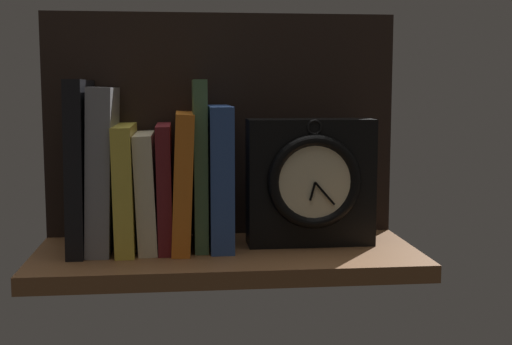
{
  "coord_description": "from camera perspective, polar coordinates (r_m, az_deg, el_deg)",
  "views": [
    {
      "loc": [
        -6.84,
        -101.93,
        24.29
      ],
      "look_at": [
        4.79,
        3.23,
        11.33
      ],
      "focal_mm": 48.28,
      "sensor_mm": 36.0,
      "label": 1
    }
  ],
  "objects": [
    {
      "name": "book_green_romantic",
      "position": [
        1.06,
        -4.67,
        0.72
      ],
      "size": [
        2.03,
        12.86,
        25.57
      ],
      "primitive_type": "cube",
      "rotation": [
        0.0,
        0.0,
        0.0
      ],
      "color": "#476B44",
      "rests_on": "ground_plane"
    },
    {
      "name": "book_yellow_seinlanguage",
      "position": [
        1.07,
        -10.68,
        -1.17
      ],
      "size": [
        3.06,
        16.71,
        18.84
      ],
      "primitive_type": "cube",
      "rotation": [
        0.0,
        -0.01,
        0.0
      ],
      "color": "gold",
      "rests_on": "ground_plane"
    },
    {
      "name": "framed_clock",
      "position": [
        1.07,
        4.55,
        -0.78
      ],
      "size": [
        19.6,
        7.73,
        19.7
      ],
      "color": "black",
      "rests_on": "ground_plane"
    },
    {
      "name": "ground_plane",
      "position": [
        1.05,
        -2.42,
        -7.06
      ],
      "size": [
        57.58,
        25.58,
        2.5
      ],
      "primitive_type": "cube",
      "color": "brown"
    },
    {
      "name": "book_maroon_dawkins",
      "position": [
        1.06,
        -7.55,
        -1.12
      ],
      "size": [
        2.33,
        14.87,
        18.87
      ],
      "primitive_type": "cube",
      "rotation": [
        0.0,
        -0.01,
        0.0
      ],
      "color": "maroon",
      "rests_on": "ground_plane"
    },
    {
      "name": "book_cream_twain",
      "position": [
        1.06,
        -9.02,
        -1.49
      ],
      "size": [
        3.42,
        14.74,
        17.63
      ],
      "primitive_type": "cube",
      "rotation": [
        0.0,
        -0.04,
        0.0
      ],
      "color": "beige",
      "rests_on": "ground_plane"
    },
    {
      "name": "book_gray_chess",
      "position": [
        1.06,
        -12.55,
        0.32
      ],
      "size": [
        4.26,
        15.43,
        24.57
      ],
      "primitive_type": "cube",
      "rotation": [
        0.0,
        0.03,
        0.0
      ],
      "color": "gray",
      "rests_on": "ground_plane"
    },
    {
      "name": "book_blue_modern",
      "position": [
        1.06,
        -3.02,
        -0.31
      ],
      "size": [
        3.56,
        14.85,
        21.66
      ],
      "primitive_type": "cube",
      "rotation": [
        0.0,
        -0.0,
        0.0
      ],
      "color": "#2D4C8E",
      "rests_on": "ground_plane"
    },
    {
      "name": "book_black_skeptic",
      "position": [
        1.07,
        -14.31,
        0.58
      ],
      "size": [
        2.79,
        16.72,
        25.59
      ],
      "primitive_type": "cube",
      "rotation": [
        0.0,
        0.01,
        0.0
      ],
      "color": "black",
      "rests_on": "ground_plane"
    },
    {
      "name": "book_orange_pandolfini",
      "position": [
        1.06,
        -6.09,
        -0.63
      ],
      "size": [
        3.59,
        16.68,
        20.71
      ],
      "primitive_type": "cube",
      "rotation": [
        0.0,
        0.04,
        0.0
      ],
      "color": "orange",
      "rests_on": "ground_plane"
    },
    {
      "name": "back_panel",
      "position": [
        1.14,
        -2.88,
        3.95
      ],
      "size": [
        57.58,
        1.2,
        36.49
      ],
      "primitive_type": "cube",
      "color": "black",
      "rests_on": "ground_plane"
    }
  ]
}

